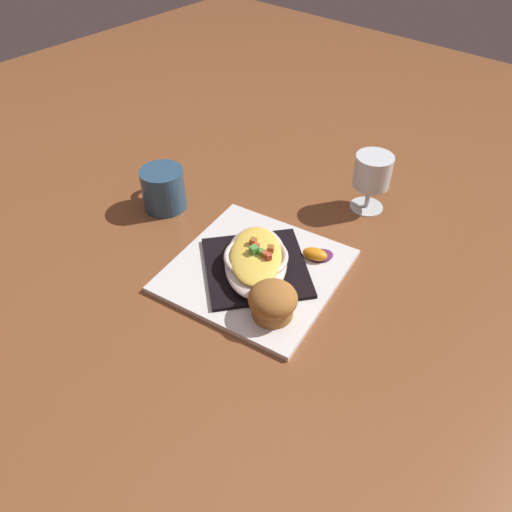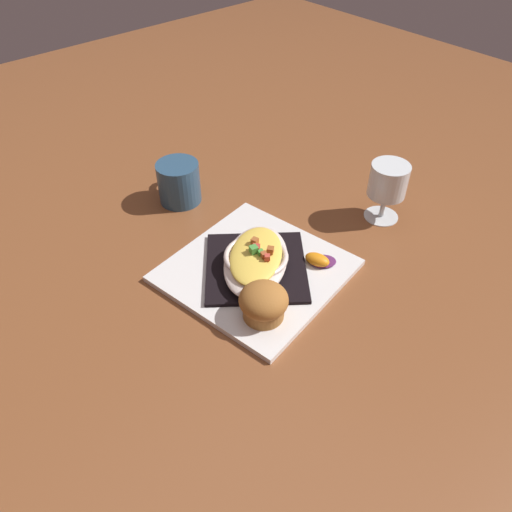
{
  "view_description": "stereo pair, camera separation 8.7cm",
  "coord_description": "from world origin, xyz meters",
  "px_view_note": "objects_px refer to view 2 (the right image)",
  "views": [
    {
      "loc": [
        0.49,
        0.42,
        0.62
      ],
      "look_at": [
        0.0,
        0.0,
        0.04
      ],
      "focal_mm": 34.63,
      "sensor_mm": 36.0,
      "label": 1
    },
    {
      "loc": [
        0.42,
        0.48,
        0.62
      ],
      "look_at": [
        0.0,
        0.0,
        0.04
      ],
      "focal_mm": 34.63,
      "sensor_mm": 36.0,
      "label": 2
    }
  ],
  "objects_px": {
    "square_plate": "(256,271)",
    "muffin": "(264,303)",
    "gratin_dish": "(256,258)",
    "coffee_mug": "(179,184)",
    "stemmed_glass": "(388,184)",
    "orange_garnish": "(319,260)"
  },
  "relations": [
    {
      "from": "square_plate",
      "to": "muffin",
      "type": "bearing_deg",
      "value": 54.85
    },
    {
      "from": "gratin_dish",
      "to": "coffee_mug",
      "type": "bearing_deg",
      "value": -95.96
    },
    {
      "from": "square_plate",
      "to": "stemmed_glass",
      "type": "distance_m",
      "value": 0.32
    },
    {
      "from": "coffee_mug",
      "to": "stemmed_glass",
      "type": "relative_size",
      "value": 0.91
    },
    {
      "from": "muffin",
      "to": "gratin_dish",
      "type": "bearing_deg",
      "value": -125.18
    },
    {
      "from": "square_plate",
      "to": "gratin_dish",
      "type": "distance_m",
      "value": 0.03
    },
    {
      "from": "square_plate",
      "to": "coffee_mug",
      "type": "xyz_separation_m",
      "value": [
        -0.03,
        -0.28,
        0.03
      ]
    },
    {
      "from": "orange_garnish",
      "to": "muffin",
      "type": "bearing_deg",
      "value": 9.14
    },
    {
      "from": "muffin",
      "to": "orange_garnish",
      "type": "xyz_separation_m",
      "value": [
        -0.16,
        -0.03,
        -0.02
      ]
    },
    {
      "from": "muffin",
      "to": "coffee_mug",
      "type": "distance_m",
      "value": 0.38
    },
    {
      "from": "square_plate",
      "to": "gratin_dish",
      "type": "xyz_separation_m",
      "value": [
        -0.0,
        0.0,
        0.03
      ]
    },
    {
      "from": "square_plate",
      "to": "orange_garnish",
      "type": "bearing_deg",
      "value": 145.12
    },
    {
      "from": "orange_garnish",
      "to": "stemmed_glass",
      "type": "xyz_separation_m",
      "value": [
        -0.21,
        -0.02,
        0.06
      ]
    },
    {
      "from": "gratin_dish",
      "to": "muffin",
      "type": "relative_size",
      "value": 2.71
    },
    {
      "from": "stemmed_glass",
      "to": "coffee_mug",
      "type": "bearing_deg",
      "value": -49.64
    },
    {
      "from": "gratin_dish",
      "to": "muffin",
      "type": "xyz_separation_m",
      "value": [
        0.06,
        0.09,
        0.0
      ]
    },
    {
      "from": "gratin_dish",
      "to": "coffee_mug",
      "type": "xyz_separation_m",
      "value": [
        -0.03,
        -0.28,
        0.0
      ]
    },
    {
      "from": "gratin_dish",
      "to": "muffin",
      "type": "distance_m",
      "value": 0.11
    },
    {
      "from": "square_plate",
      "to": "stemmed_glass",
      "type": "height_order",
      "value": "stemmed_glass"
    },
    {
      "from": "gratin_dish",
      "to": "orange_garnish",
      "type": "xyz_separation_m",
      "value": [
        -0.09,
        0.07,
        -0.02
      ]
    },
    {
      "from": "orange_garnish",
      "to": "gratin_dish",
      "type": "bearing_deg",
      "value": -34.86
    },
    {
      "from": "orange_garnish",
      "to": "coffee_mug",
      "type": "distance_m",
      "value": 0.35
    }
  ]
}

